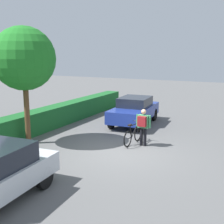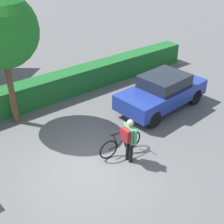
{
  "view_description": "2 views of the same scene",
  "coord_description": "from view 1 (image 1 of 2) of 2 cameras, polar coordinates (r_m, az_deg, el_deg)",
  "views": [
    {
      "loc": [
        -10.02,
        -4.57,
        3.82
      ],
      "look_at": [
        0.9,
        0.9,
        1.36
      ],
      "focal_mm": 47.78,
      "sensor_mm": 36.0,
      "label": 1
    },
    {
      "loc": [
        -3.94,
        -5.99,
        6.24
      ],
      "look_at": [
        1.25,
        0.57,
        1.33
      ],
      "focal_mm": 48.03,
      "sensor_mm": 36.0,
      "label": 2
    }
  ],
  "objects": [
    {
      "name": "ground_plane",
      "position": [
        11.66,
        1.98,
        -7.73
      ],
      "size": [
        60.0,
        60.0,
        0.0
      ],
      "primitive_type": "plane",
      "color": "#595959"
    },
    {
      "name": "hedge_row",
      "position": [
        14.19,
        -16.39,
        -2.48
      ],
      "size": [
        18.18,
        0.9,
        1.06
      ],
      "primitive_type": "cube",
      "color": "#1A5C27",
      "rests_on": "ground"
    },
    {
      "name": "parked_car_far",
      "position": [
        15.99,
        4.3,
        0.34
      ],
      "size": [
        4.1,
        1.99,
        1.46
      ],
      "color": "navy",
      "rests_on": "ground"
    },
    {
      "name": "bicycle",
      "position": [
        12.62,
        4.05,
        -4.44
      ],
      "size": [
        1.64,
        0.5,
        0.91
      ],
      "color": "black",
      "rests_on": "ground"
    },
    {
      "name": "person_rider",
      "position": [
        12.26,
        5.97,
        -2.32
      ],
      "size": [
        0.36,
        0.63,
        1.54
      ],
      "color": "black",
      "rests_on": "ground"
    },
    {
      "name": "tree_kerbside",
      "position": [
        12.71,
        -16.51,
        9.73
      ],
      "size": [
        2.59,
        2.59,
        4.86
      ],
      "color": "brown",
      "rests_on": "ground"
    }
  ]
}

